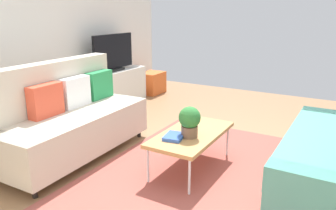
# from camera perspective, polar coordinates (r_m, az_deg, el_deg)

# --- Properties ---
(ground_plane) EXTENTS (7.68, 7.68, 0.00)m
(ground_plane) POSITION_cam_1_polar(r_m,az_deg,el_deg) (3.67, 6.23, -11.06)
(ground_plane) COLOR #936B47
(wall_far) EXTENTS (6.40, 0.12, 2.90)m
(wall_far) POSITION_cam_1_polar(r_m,az_deg,el_deg) (5.08, -24.08, 12.28)
(wall_far) COLOR white
(wall_far) RESTS_ON ground_plane
(area_rug) EXTENTS (2.90, 2.20, 0.01)m
(area_rug) POSITION_cam_1_polar(r_m,az_deg,el_deg) (3.57, 6.57, -11.84)
(area_rug) COLOR #9E4C42
(area_rug) RESTS_ON ground_plane
(couch_beige) EXTENTS (1.92, 0.89, 1.10)m
(couch_beige) POSITION_cam_1_polar(r_m,az_deg,el_deg) (4.03, -16.96, -2.24)
(couch_beige) COLOR beige
(couch_beige) RESTS_ON ground_plane
(coffee_table) EXTENTS (1.10, 0.56, 0.42)m
(coffee_table) POSITION_cam_1_polar(r_m,az_deg,el_deg) (3.52, 4.12, -5.22)
(coffee_table) COLOR #B7844C
(coffee_table) RESTS_ON ground_plane
(tv_console) EXTENTS (1.40, 0.44, 0.64)m
(tv_console) POSITION_cam_1_polar(r_m,az_deg,el_deg) (6.02, -9.35, 2.96)
(tv_console) COLOR silver
(tv_console) RESTS_ON ground_plane
(tv) EXTENTS (1.00, 0.20, 0.64)m
(tv) POSITION_cam_1_polar(r_m,az_deg,el_deg) (5.90, -9.48, 8.92)
(tv) COLOR black
(tv) RESTS_ON tv_console
(storage_trunk) EXTENTS (0.52, 0.40, 0.44)m
(storage_trunk) POSITION_cam_1_polar(r_m,az_deg,el_deg) (6.85, -2.82, 3.90)
(storage_trunk) COLOR orange
(storage_trunk) RESTS_ON ground_plane
(potted_plant) EXTENTS (0.23, 0.23, 0.32)m
(potted_plant) POSITION_cam_1_polar(r_m,az_deg,el_deg) (3.34, 3.78, -2.75)
(potted_plant) COLOR brown
(potted_plant) RESTS_ON coffee_table
(table_book_0) EXTENTS (0.27, 0.22, 0.03)m
(table_book_0) POSITION_cam_1_polar(r_m,az_deg,el_deg) (3.35, 1.08, -5.52)
(table_book_0) COLOR #3359B2
(table_book_0) RESTS_ON coffee_table
(vase_0) EXTENTS (0.12, 0.12, 0.15)m
(vase_0) POSITION_cam_1_polar(r_m,az_deg,el_deg) (5.55, -13.75, 5.78)
(vase_0) COLOR #33B29E
(vase_0) RESTS_ON tv_console
(bottle_0) EXTENTS (0.04, 0.04, 0.17)m
(bottle_0) POSITION_cam_1_polar(r_m,az_deg,el_deg) (5.62, -11.83, 6.11)
(bottle_0) COLOR #3F8C4C
(bottle_0) RESTS_ON tv_console
(bottle_1) EXTENTS (0.05, 0.05, 0.21)m
(bottle_1) POSITION_cam_1_polar(r_m,az_deg,el_deg) (5.68, -11.23, 6.46)
(bottle_1) COLOR gold
(bottle_1) RESTS_ON tv_console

